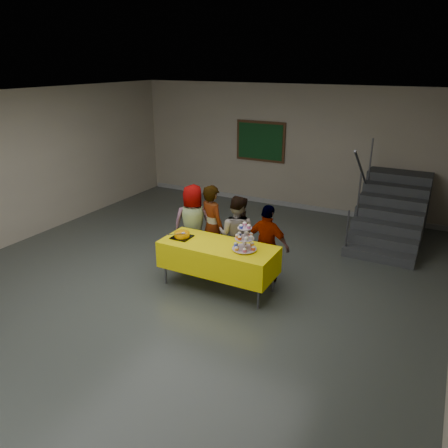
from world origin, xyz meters
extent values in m
plane|color=#4C514C|center=(0.00, 0.00, 0.00)|extent=(10.00, 10.00, 0.00)
cube|color=#ACA18B|center=(0.00, 5.00, 1.50)|extent=(8.00, 0.04, 3.00)
cube|color=silver|center=(0.00, 0.00, 3.00)|extent=(8.00, 10.00, 0.04)
cube|color=#999999|center=(0.00, 4.98, 0.06)|extent=(7.90, 0.03, 0.12)
cylinder|color=#595960|center=(-0.27, 0.14, 0.36)|extent=(0.04, 0.04, 0.73)
cylinder|color=#595960|center=(1.41, 0.14, 0.36)|extent=(0.04, 0.04, 0.73)
cylinder|color=#595960|center=(-0.27, 0.72, 0.36)|extent=(0.04, 0.04, 0.73)
cylinder|color=#595960|center=(1.41, 0.72, 0.36)|extent=(0.04, 0.04, 0.73)
cube|color=#595960|center=(0.57, 0.43, 0.74)|extent=(1.80, 0.70, 0.02)
cube|color=#FFE505|center=(0.57, 0.43, 0.55)|extent=(1.88, 0.78, 0.44)
cylinder|color=silver|center=(1.03, 0.42, 0.78)|extent=(0.18, 0.18, 0.01)
cylinder|color=silver|center=(1.03, 0.42, 0.98)|extent=(0.02, 0.02, 0.42)
cylinder|color=silver|center=(1.03, 0.42, 0.80)|extent=(0.38, 0.38, 0.01)
cylinder|color=silver|center=(1.03, 0.42, 0.97)|extent=(0.30, 0.30, 0.01)
cylinder|color=silver|center=(1.03, 0.42, 1.14)|extent=(0.22, 0.22, 0.01)
cube|color=black|center=(-0.10, 0.40, 0.78)|extent=(0.30, 0.30, 0.02)
cylinder|color=#FF9A00|center=(-0.10, 0.40, 0.82)|extent=(0.25, 0.25, 0.07)
ellipsoid|color=#FF9A00|center=(-0.10, 0.40, 0.86)|extent=(0.25, 0.25, 0.05)
ellipsoid|color=white|center=(-0.05, 0.37, 0.88)|extent=(0.08, 0.08, 0.02)
cube|color=silver|center=(-0.12, 0.27, 0.88)|extent=(0.30, 0.16, 0.04)
imported|color=slate|center=(-0.29, 1.07, 0.74)|extent=(0.85, 0.71, 1.48)
imported|color=slate|center=(0.08, 1.09, 0.76)|extent=(0.66, 0.56, 1.52)
imported|color=slate|center=(0.59, 1.06, 0.70)|extent=(0.73, 0.59, 1.41)
imported|color=slate|center=(1.19, 0.98, 0.68)|extent=(0.83, 0.44, 1.36)
cube|color=#424447|center=(2.70, 2.75, 0.09)|extent=(1.30, 0.30, 0.18)
cube|color=#424447|center=(2.70, 3.05, 0.18)|extent=(1.30, 0.30, 0.36)
cube|color=#424447|center=(2.70, 3.35, 0.27)|extent=(1.30, 0.30, 0.54)
cube|color=#424447|center=(2.70, 3.65, 0.36)|extent=(1.30, 0.30, 0.72)
cube|color=#424447|center=(2.70, 3.95, 0.45)|extent=(1.30, 0.30, 0.90)
cube|color=#424447|center=(2.70, 4.25, 0.54)|extent=(1.30, 0.30, 1.08)
cube|color=#424447|center=(2.70, 4.55, 0.63)|extent=(1.30, 0.30, 1.26)
cube|color=#424447|center=(2.70, 4.85, 0.63)|extent=(1.30, 0.30, 1.26)
cylinder|color=#595960|center=(2.10, 2.70, 0.45)|extent=(0.04, 0.04, 0.90)
cylinder|color=#595960|center=(2.10, 3.50, 0.99)|extent=(0.04, 0.04, 0.90)
cylinder|color=#595960|center=(2.10, 4.40, 1.53)|extent=(0.04, 0.04, 0.90)
cylinder|color=#595960|center=(2.10, 3.55, 1.44)|extent=(0.04, 1.85, 1.20)
cube|color=#472B16|center=(-0.69, 4.97, 1.60)|extent=(1.30, 0.04, 1.00)
cube|color=#16451D|center=(-0.69, 4.94, 1.60)|extent=(1.18, 0.02, 0.88)
camera|label=1|loc=(3.62, -5.15, 3.51)|focal=35.00mm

